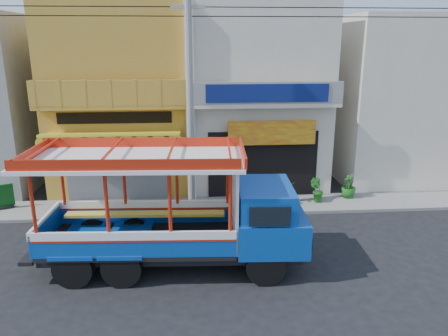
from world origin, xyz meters
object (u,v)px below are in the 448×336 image
utility_pole (194,83)px  green_sign (6,198)px  songthaew_truck (191,211)px  potted_plant_a (285,193)px  potted_plant_b (317,190)px  potted_plant_c (349,185)px

utility_pole → green_sign: size_ratio=28.50×
songthaew_truck → green_sign: (-7.29, 5.00, -1.24)m
green_sign → potted_plant_a: size_ratio=1.16×
green_sign → potted_plant_a: green_sign is taller
utility_pole → potted_plant_b: (4.96, 0.73, -4.42)m
green_sign → potted_plant_b: 12.44m
songthaew_truck → green_sign: songthaew_truck is taller
potted_plant_b → utility_pole: bearing=34.8°
green_sign → potted_plant_b: potted_plant_b is taller
potted_plant_a → potted_plant_c: 2.83m
songthaew_truck → potted_plant_b: 7.13m
potted_plant_c → potted_plant_b: bearing=-60.5°
utility_pole → potted_plant_a: size_ratio=33.01×
potted_plant_a → potted_plant_c: bearing=-45.7°
songthaew_truck → potted_plant_a: songthaew_truck is taller
potted_plant_a → green_sign: bearing=125.3°
songthaew_truck → potted_plant_a: 6.25m
utility_pole → green_sign: (-7.48, 0.95, -4.50)m
potted_plant_b → potted_plant_c: (1.47, 0.40, 0.04)m
utility_pole → potted_plant_c: size_ratio=26.04×
potted_plant_a → potted_plant_b: size_ratio=0.86×
green_sign → songthaew_truck: bearing=-34.5°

